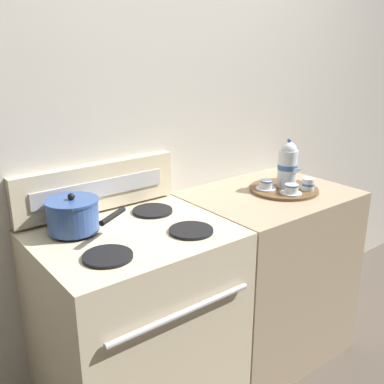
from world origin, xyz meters
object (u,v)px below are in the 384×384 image
object	(u,v)px
saucepan	(73,215)
teapot	(288,164)
serving_tray	(284,189)
teacup_left	(291,189)
creamer_jug	(308,184)
stove	(137,330)
teacup_right	(266,185)

from	to	relation	value
saucepan	teapot	distance (m)	1.09
serving_tray	teacup_left	bearing A→B (deg)	-116.73
creamer_jug	stove	bearing A→B (deg)	173.19
stove	teacup_right	xyz separation A→B (m)	(0.78, 0.03, 0.49)
serving_tray	teacup_left	world-z (taller)	teacup_left
saucepan	teacup_right	size ratio (longest dim) A/B	2.99
serving_tray	creamer_jug	distance (m)	0.12
stove	saucepan	distance (m)	0.57
teapot	teacup_left	distance (m)	0.15
stove	creamer_jug	bearing A→B (deg)	-6.81
teacup_right	creamer_jug	size ratio (longest dim) A/B	1.66
saucepan	teacup_left	size ratio (longest dim) A/B	2.99
teacup_left	teapot	bearing A→B (deg)	52.41
serving_tray	teapot	distance (m)	0.13
saucepan	teacup_left	world-z (taller)	saucepan
teapot	teacup_left	size ratio (longest dim) A/B	2.42
teacup_left	teacup_right	xyz separation A→B (m)	(-0.04, 0.12, 0.00)
creamer_jug	teacup_right	bearing A→B (deg)	137.33
teacup_left	teacup_right	size ratio (longest dim) A/B	1.00
stove	teacup_left	xyz separation A→B (m)	(0.83, -0.10, 0.49)
teacup_right	serving_tray	bearing A→B (deg)	-26.59
teapot	teacup_right	xyz separation A→B (m)	(-0.11, 0.03, -0.09)
stove	creamer_jug	distance (m)	1.06
serving_tray	teapot	bearing A→B (deg)	16.24
teacup_right	creamer_jug	world-z (taller)	creamer_jug
saucepan	serving_tray	size ratio (longest dim) A/B	0.89
stove	teacup_right	bearing A→B (deg)	2.02
teacup_left	stove	bearing A→B (deg)	173.33
stove	teacup_right	distance (m)	0.92
teapot	creamer_jug	distance (m)	0.14
teacup_left	creamer_jug	size ratio (longest dim) A/B	1.66
serving_tray	creamer_jug	bearing A→B (deg)	-55.57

